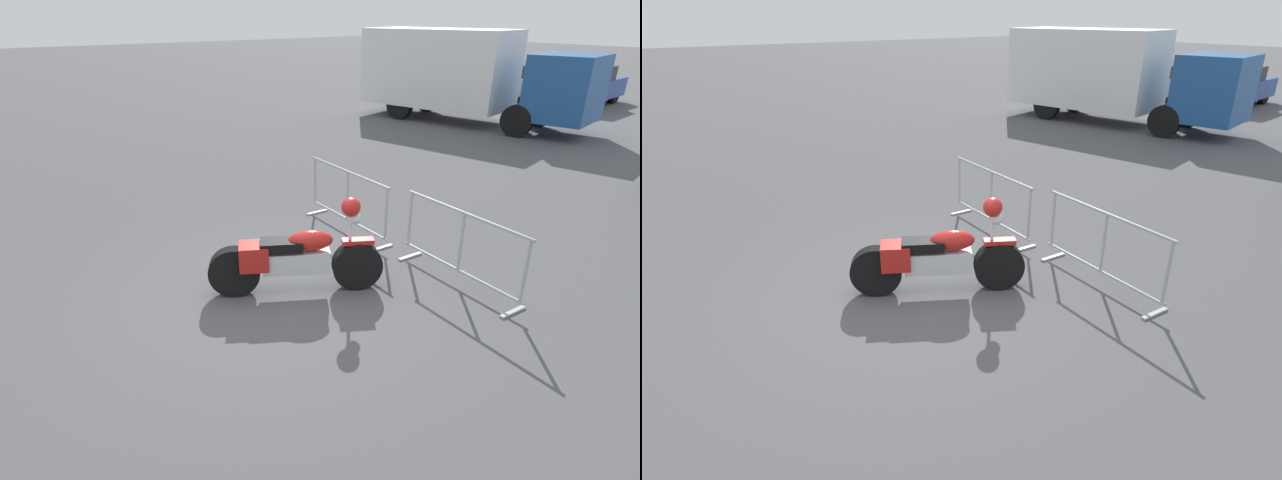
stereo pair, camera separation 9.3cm
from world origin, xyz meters
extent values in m
plane|color=#4C4C4F|center=(0.00, 0.00, 0.00)|extent=(120.00, 120.00, 0.00)
cylinder|color=black|center=(0.50, 1.05, 0.34)|extent=(0.52, 0.68, 0.68)
cylinder|color=black|center=(-0.36, -0.36, 0.34)|extent=(0.52, 0.68, 0.68)
cube|color=silver|center=(0.07, 0.35, 0.45)|extent=(0.68, 0.90, 0.30)
ellipsoid|color=#B21E19|center=(0.17, 0.51, 0.75)|extent=(0.55, 0.65, 0.28)
cube|color=black|center=(-0.03, 0.18, 0.70)|extent=(0.54, 0.63, 0.13)
cube|color=#B21E19|center=(-0.21, -0.13, 0.55)|extent=(0.49, 0.51, 0.34)
cube|color=#B21E19|center=(0.50, 1.05, 0.70)|extent=(0.35, 0.44, 0.06)
cylinder|color=silver|center=(0.45, 0.96, 0.85)|extent=(0.06, 0.06, 0.48)
sphere|color=silver|center=(0.48, 1.01, 1.03)|extent=(0.17, 0.17, 0.17)
sphere|color=#B21E19|center=(0.45, 0.96, 1.19)|extent=(0.26, 0.26, 0.26)
cylinder|color=#9EA0A5|center=(-1.12, 2.26, 1.05)|extent=(2.13, 0.20, 0.04)
cylinder|color=#9EA0A5|center=(-1.12, 2.26, 0.20)|extent=(2.13, 0.20, 0.04)
cylinder|color=#9EA0A5|center=(-2.13, 2.34, 0.62)|extent=(0.05, 0.05, 0.85)
cylinder|color=#9EA0A5|center=(-1.12, 2.26, 0.62)|extent=(0.05, 0.05, 0.85)
cylinder|color=#9EA0A5|center=(-0.10, 2.18, 0.62)|extent=(0.05, 0.05, 0.85)
cube|color=#9EA0A5|center=(-2.06, 2.33, 0.01)|extent=(0.09, 0.44, 0.03)
cube|color=#9EA0A5|center=(-0.17, 2.19, 0.01)|extent=(0.09, 0.44, 0.03)
cylinder|color=#9EA0A5|center=(1.27, 2.26, 1.05)|extent=(2.13, 0.20, 0.04)
cylinder|color=#9EA0A5|center=(1.27, 2.26, 0.20)|extent=(2.13, 0.20, 0.04)
cylinder|color=#9EA0A5|center=(0.25, 2.34, 0.62)|extent=(0.05, 0.05, 0.85)
cylinder|color=#9EA0A5|center=(1.27, 2.26, 0.62)|extent=(0.05, 0.05, 0.85)
cylinder|color=#9EA0A5|center=(2.28, 2.18, 0.62)|extent=(0.05, 0.05, 0.85)
cube|color=#9EA0A5|center=(0.32, 2.33, 0.01)|extent=(0.09, 0.44, 0.03)
cube|color=#9EA0A5|center=(2.21, 2.19, 0.01)|extent=(0.09, 0.44, 0.03)
cube|color=white|center=(-6.95, 11.36, 1.73)|extent=(5.34, 3.18, 2.50)
cube|color=#1E4C8C|center=(-2.72, 12.15, 1.43)|extent=(2.17, 2.48, 1.90)
cylinder|color=black|center=(-3.81, 12.93, 0.48)|extent=(1.00, 0.45, 0.96)
cylinder|color=black|center=(-3.46, 11.03, 0.48)|extent=(1.00, 0.45, 0.96)
cylinder|color=black|center=(-7.96, 12.15, 0.48)|extent=(1.00, 0.45, 0.96)
cylinder|color=black|center=(-7.61, 10.25, 0.48)|extent=(1.00, 0.45, 0.96)
cube|color=tan|center=(-10.70, 18.47, 0.61)|extent=(2.12, 4.43, 0.70)
cube|color=#1E232B|center=(-10.69, 18.32, 1.21)|extent=(1.80, 2.33, 0.50)
cylinder|color=black|center=(-11.56, 19.77, 0.32)|extent=(0.28, 0.66, 0.64)
cylinder|color=black|center=(-10.10, 19.91, 0.32)|extent=(0.28, 0.66, 0.64)
cylinder|color=black|center=(-11.31, 17.04, 0.32)|extent=(0.28, 0.66, 0.64)
cylinder|color=black|center=(-9.85, 17.17, 0.32)|extent=(0.28, 0.66, 0.64)
cube|color=white|center=(-7.91, 18.19, 0.60)|extent=(2.11, 4.39, 0.69)
cube|color=#1E232B|center=(-7.90, 18.04, 1.20)|extent=(1.78, 2.31, 0.49)
cylinder|color=black|center=(-8.75, 19.48, 0.32)|extent=(0.27, 0.65, 0.63)
cylinder|color=black|center=(-7.31, 19.61, 0.32)|extent=(0.27, 0.65, 0.63)
cylinder|color=black|center=(-8.51, 16.77, 0.32)|extent=(0.27, 0.65, 0.63)
cylinder|color=black|center=(-7.06, 16.90, 0.32)|extent=(0.27, 0.65, 0.63)
cube|color=#284799|center=(-5.12, 18.26, 0.64)|extent=(2.23, 4.65, 0.73)
cube|color=#1E232B|center=(-5.10, 18.10, 1.27)|extent=(1.89, 2.44, 0.52)
cylinder|color=black|center=(-6.01, 19.62, 0.33)|extent=(0.29, 0.69, 0.67)
cylinder|color=black|center=(-4.48, 19.76, 0.33)|extent=(0.29, 0.69, 0.67)
cylinder|color=black|center=(-5.75, 16.76, 0.33)|extent=(0.29, 0.69, 0.67)
cylinder|color=black|center=(-4.22, 16.89, 0.33)|extent=(0.29, 0.69, 0.67)
camera|label=1|loc=(4.96, -3.03, 3.48)|focal=28.00mm
camera|label=2|loc=(5.02, -2.96, 3.48)|focal=28.00mm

